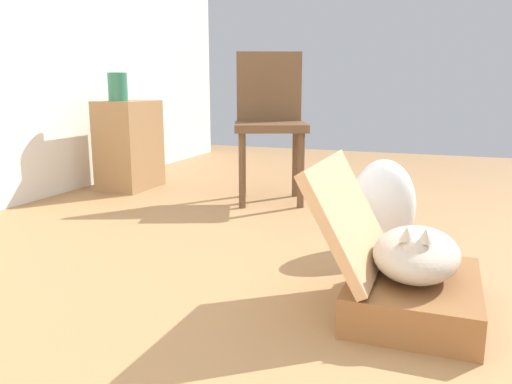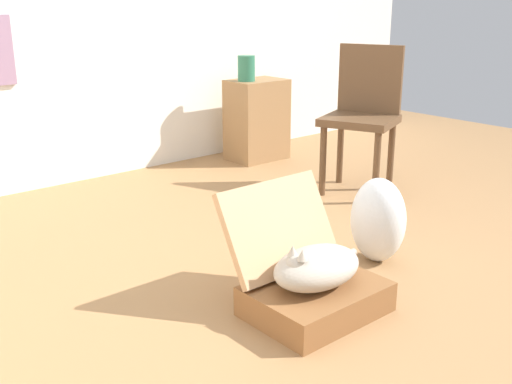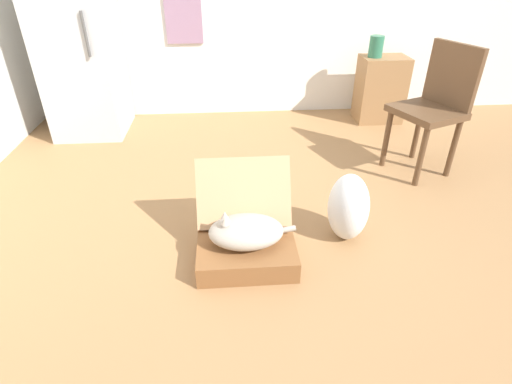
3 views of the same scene
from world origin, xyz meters
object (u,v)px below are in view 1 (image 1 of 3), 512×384
(vase_tall, at_px, (118,87))
(chair, at_px, (270,118))
(suitcase_base, at_px, (413,295))
(side_table, at_px, (129,145))
(cat, at_px, (416,253))
(plastic_bag_white, at_px, (383,206))

(vase_tall, relative_size, chair, 0.20)
(suitcase_base, distance_m, side_table, 2.61)
(suitcase_base, relative_size, cat, 1.12)
(plastic_bag_white, relative_size, vase_tall, 2.20)
(chair, bearing_deg, vase_tall, 163.56)
(chair, bearing_deg, cat, -77.47)
(chair, bearing_deg, side_table, 157.65)
(vase_tall, bearing_deg, suitcase_base, -122.94)
(side_table, height_order, chair, chair)
(plastic_bag_white, xyz_separation_m, side_table, (0.86, 1.94, 0.11))
(plastic_bag_white, relative_size, chair, 0.44)
(suitcase_base, xyz_separation_m, plastic_bag_white, (0.63, 0.19, 0.15))
(suitcase_base, relative_size, side_table, 0.86)
(suitcase_base, bearing_deg, plastic_bag_white, 16.54)
(vase_tall, bearing_deg, side_table, 3.56)
(cat, bearing_deg, plastic_bag_white, 16.39)
(suitcase_base, xyz_separation_m, side_table, (1.49, 2.13, 0.26))
(side_table, xyz_separation_m, vase_tall, (-0.11, -0.01, 0.42))
(suitcase_base, distance_m, vase_tall, 2.62)
(suitcase_base, bearing_deg, side_table, 55.06)
(plastic_bag_white, bearing_deg, suitcase_base, -163.46)
(suitcase_base, xyz_separation_m, vase_tall, (1.37, 2.12, 0.68))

